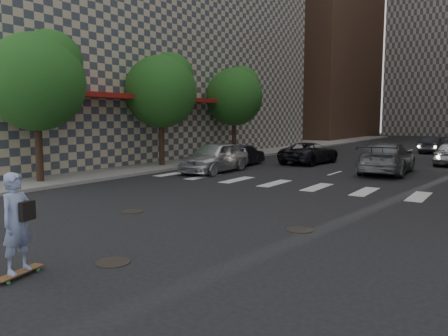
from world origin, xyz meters
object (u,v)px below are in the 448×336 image
(tree_b, at_px, (163,88))
(traffic_car_e, at_px, (431,145))
(traffic_car_a, at_px, (241,155))
(tree_c, at_px, (236,94))
(skateboarder, at_px, (17,223))
(traffic_car_b, at_px, (387,158))
(silver_sedan, at_px, (215,157))
(tree_a, at_px, (39,78))
(traffic_car_c, at_px, (310,153))

(tree_b, relative_size, traffic_car_e, 1.58)
(tree_b, relative_size, traffic_car_a, 1.68)
(tree_c, height_order, skateboarder, tree_c)
(traffic_car_b, relative_size, traffic_car_e, 1.35)
(silver_sedan, relative_size, traffic_car_b, 0.86)
(tree_a, height_order, tree_c, same)
(silver_sedan, bearing_deg, traffic_car_c, 68.17)
(tree_b, distance_m, tree_c, 8.00)
(tree_a, bearing_deg, traffic_car_a, 72.98)
(tree_a, xyz_separation_m, skateboarder, (9.84, -7.13, -3.63))
(tree_b, distance_m, traffic_car_c, 10.16)
(skateboarder, height_order, traffic_car_c, skateboarder)
(tree_a, distance_m, silver_sedan, 9.42)
(tree_a, relative_size, traffic_car_e, 1.58)
(silver_sedan, bearing_deg, traffic_car_a, 94.72)
(tree_b, distance_m, traffic_car_a, 6.16)
(tree_c, bearing_deg, tree_b, -90.00)
(silver_sedan, bearing_deg, traffic_car_b, 27.56)
(tree_a, relative_size, traffic_car_b, 1.17)
(tree_b, bearing_deg, traffic_car_b, 20.13)
(tree_c, distance_m, silver_sedan, 9.95)
(tree_a, bearing_deg, traffic_car_b, 46.35)
(traffic_car_a, bearing_deg, tree_b, 39.93)
(traffic_car_a, xyz_separation_m, traffic_car_c, (2.93, 3.67, 0.03))
(tree_c, relative_size, traffic_car_a, 1.68)
(traffic_car_b, bearing_deg, traffic_car_c, -28.81)
(tree_c, height_order, traffic_car_a, tree_c)
(traffic_car_a, bearing_deg, traffic_car_e, -118.54)
(skateboarder, relative_size, traffic_car_b, 0.35)
(silver_sedan, distance_m, traffic_car_c, 7.59)
(tree_a, distance_m, traffic_car_a, 12.37)
(traffic_car_b, bearing_deg, skateboarder, 81.11)
(tree_a, relative_size, traffic_car_c, 1.36)
(tree_b, xyz_separation_m, silver_sedan, (3.90, -0.32, -3.82))
(silver_sedan, bearing_deg, tree_a, -119.86)
(tree_a, xyz_separation_m, traffic_car_c, (6.36, 14.86, -3.97))
(tree_a, height_order, skateboarder, tree_a)
(traffic_car_b, xyz_separation_m, traffic_car_c, (-5.38, 2.56, -0.14))
(traffic_car_b, bearing_deg, tree_a, 43.02)
(tree_a, bearing_deg, skateboarder, -35.94)
(traffic_car_c, bearing_deg, traffic_car_e, -106.17)
(silver_sedan, height_order, traffic_car_b, silver_sedan)
(tree_b, height_order, traffic_car_b, tree_b)
(tree_c, bearing_deg, traffic_car_c, -10.14)
(silver_sedan, xyz_separation_m, traffic_car_b, (7.83, 4.62, -0.01))
(tree_a, xyz_separation_m, tree_c, (0.00, 16.00, 0.00))
(skateboarder, bearing_deg, silver_sedan, 99.03)
(traffic_car_e, bearing_deg, skateboarder, 85.36)
(skateboarder, height_order, traffic_car_a, skateboarder)
(skateboarder, height_order, traffic_car_e, skateboarder)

